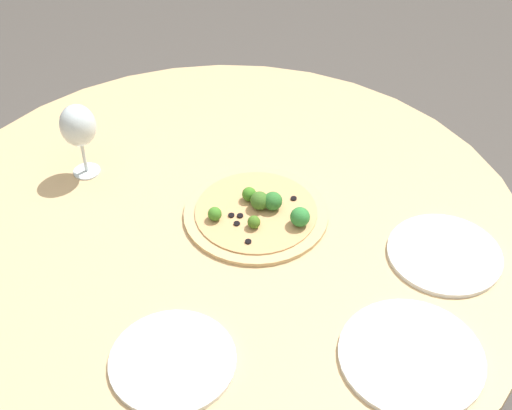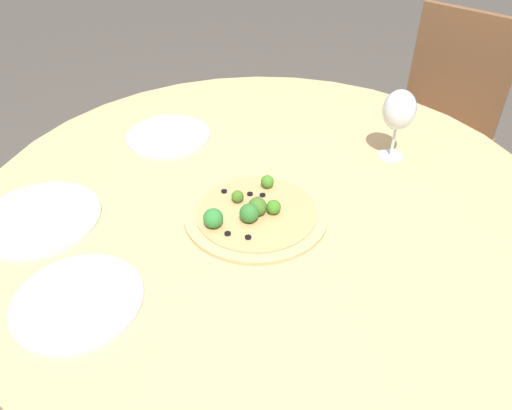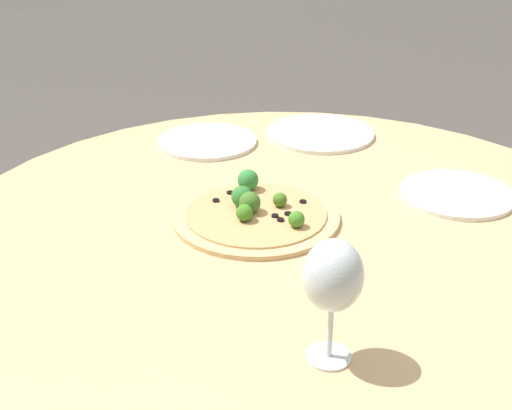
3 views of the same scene
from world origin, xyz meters
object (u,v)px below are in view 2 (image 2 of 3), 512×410
(chair, at_px, (435,126))
(plate_far, at_px, (78,301))
(plate_near, at_px, (39,218))
(plate_side, at_px, (168,136))
(pizza, at_px, (254,212))
(wine_glass, at_px, (399,111))

(chair, distance_m, plate_far, 1.53)
(plate_near, height_order, plate_side, same)
(pizza, bearing_deg, chair, -97.64)
(plate_side, bearing_deg, pizza, 156.28)
(plate_near, xyz_separation_m, plate_side, (-0.01, -0.44, 0.00))
(chair, distance_m, plate_near, 1.49)
(plate_near, distance_m, plate_far, 0.29)
(chair, distance_m, pizza, 1.14)
(plate_far, bearing_deg, pizza, -110.02)
(plate_side, bearing_deg, wine_glass, -157.59)
(pizza, xyz_separation_m, plate_side, (0.39, -0.17, -0.01))
(pizza, bearing_deg, wine_glass, -113.12)
(chair, relative_size, plate_near, 3.36)
(chair, bearing_deg, pizza, -88.08)
(wine_glass, distance_m, plate_far, 0.87)
(plate_near, relative_size, plate_far, 1.11)
(chair, height_order, wine_glass, wine_glass)
(plate_far, height_order, plate_side, same)
(pizza, height_order, plate_near, pizza)
(wine_glass, bearing_deg, plate_far, 68.38)
(chair, relative_size, plate_side, 3.87)
(wine_glass, relative_size, plate_far, 0.78)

